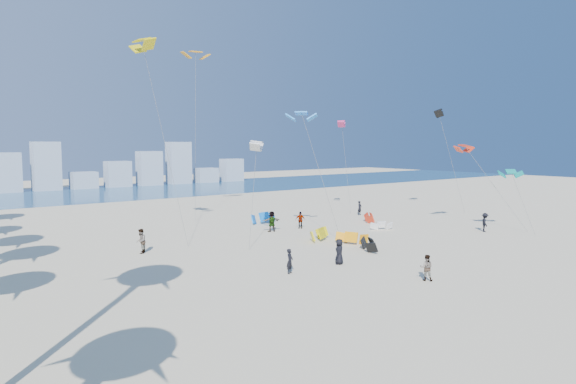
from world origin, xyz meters
TOP-DOWN VIEW (x-y plane):
  - ground at (0.00, 0.00)m, footprint 220.00×220.00m
  - ocean at (0.00, 72.00)m, footprint 220.00×220.00m
  - kitesurfer_near at (-0.81, 10.89)m, footprint 0.68×0.61m
  - kitesurfer_mid at (4.53, 4.63)m, footprint 0.92×0.95m
  - kitesurfers_far at (8.84, 19.66)m, footprint 29.73×16.91m
  - grounded_kites at (10.83, 20.05)m, footprint 13.75×18.22m
  - flying_kites at (11.53, 25.09)m, footprint 37.19×30.01m
  - distant_skyline at (-1.19, 82.00)m, footprint 85.00×3.00m

SIDE VIEW (x-z plane):
  - ground at x=0.00m, z-range 0.00..0.00m
  - ocean at x=0.00m, z-range 0.01..0.01m
  - grounded_kites at x=10.83m, z-range -0.06..0.99m
  - kitesurfer_mid at x=4.53m, z-range 0.00..1.55m
  - kitesurfer_near at x=-0.81m, z-range 0.00..1.55m
  - kitesurfers_far at x=8.84m, z-range -0.06..1.83m
  - distant_skyline at x=-1.19m, z-range -1.11..7.29m
  - flying_kites at x=11.53m, z-range 3.12..21.68m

